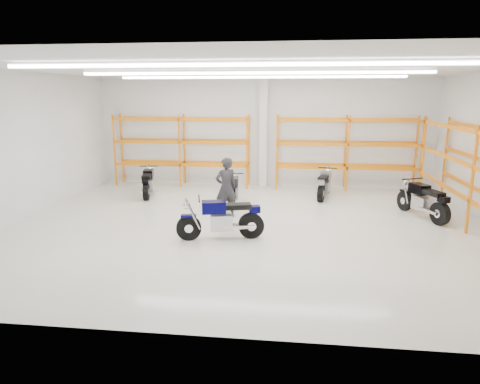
# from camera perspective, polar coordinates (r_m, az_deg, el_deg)

# --- Properties ---
(ground) EXTENTS (14.00, 14.00, 0.00)m
(ground) POSITION_cam_1_polar(r_m,az_deg,el_deg) (12.71, 1.33, -4.51)
(ground) COLOR beige
(ground) RESTS_ON ground
(room_shell) EXTENTS (14.02, 12.02, 4.51)m
(room_shell) POSITION_cam_1_polar(r_m,az_deg,el_deg) (12.16, 1.42, 10.44)
(room_shell) COLOR silver
(room_shell) RESTS_ON ground
(motorcycle_main) EXTENTS (2.33, 0.88, 1.16)m
(motorcycle_main) POSITION_cam_1_polar(r_m,az_deg,el_deg) (11.44, -2.10, -3.67)
(motorcycle_main) COLOR black
(motorcycle_main) RESTS_ON ground
(motorcycle_back_a) EXTENTS (0.79, 2.17, 1.08)m
(motorcycle_back_a) POSITION_cam_1_polar(r_m,az_deg,el_deg) (16.66, -12.18, 1.18)
(motorcycle_back_a) COLOR black
(motorcycle_back_a) RESTS_ON ground
(motorcycle_back_b) EXTENTS (0.70, 2.19, 1.12)m
(motorcycle_back_b) POSITION_cam_1_polar(r_m,az_deg,el_deg) (14.88, -0.95, 0.22)
(motorcycle_back_b) COLOR black
(motorcycle_back_b) RESTS_ON ground
(motorcycle_back_c) EXTENTS (0.87, 2.13, 1.06)m
(motorcycle_back_c) POSITION_cam_1_polar(r_m,az_deg,el_deg) (16.31, 11.17, 0.95)
(motorcycle_back_c) COLOR black
(motorcycle_back_c) RESTS_ON ground
(motorcycle_back_d) EXTENTS (1.11, 2.24, 1.16)m
(motorcycle_back_d) POSITION_cam_1_polar(r_m,az_deg,el_deg) (14.51, 23.35, -1.17)
(motorcycle_back_d) COLOR black
(motorcycle_back_d) RESTS_ON ground
(standing_man) EXTENTS (0.83, 0.74, 1.91)m
(standing_man) POSITION_cam_1_polar(r_m,az_deg,el_deg) (13.37, -1.87, 0.59)
(standing_man) COLOR black
(standing_man) RESTS_ON ground
(structural_column) EXTENTS (0.32, 0.32, 4.50)m
(structural_column) POSITION_cam_1_polar(r_m,az_deg,el_deg) (18.00, 3.13, 7.92)
(structural_column) COLOR white
(structural_column) RESTS_ON ground
(pallet_racking_back_left) EXTENTS (5.67, 0.87, 3.00)m
(pallet_racking_back_left) POSITION_cam_1_polar(r_m,az_deg,el_deg) (18.24, -7.75, 6.43)
(pallet_racking_back_left) COLOR orange
(pallet_racking_back_left) RESTS_ON ground
(pallet_racking_back_right) EXTENTS (5.67, 0.87, 3.00)m
(pallet_racking_back_right) POSITION_cam_1_polar(r_m,az_deg,el_deg) (17.82, 14.07, 6.01)
(pallet_racking_back_right) COLOR orange
(pallet_racking_back_right) RESTS_ON ground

